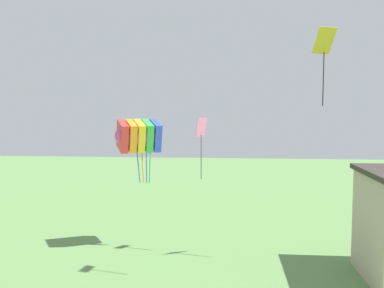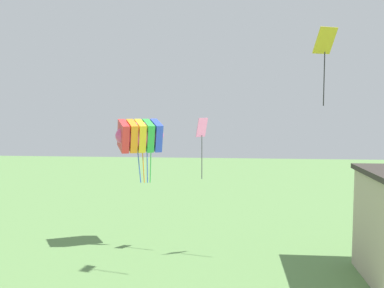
# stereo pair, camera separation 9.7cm
# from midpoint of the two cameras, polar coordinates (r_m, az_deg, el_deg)

# --- Properties ---
(kite_rainbow_parafoil) EXTENTS (3.18, 2.75, 3.51)m
(kite_rainbow_parafoil) POSITION_cam_midpoint_polar(r_m,az_deg,el_deg) (23.63, -6.86, 1.11)
(kite_rainbow_parafoil) COLOR #E54C8C
(kite_pink_diamond) EXTENTS (0.62, 0.72, 3.21)m
(kite_pink_diamond) POSITION_cam_midpoint_polar(r_m,az_deg,el_deg) (22.33, 1.46, 1.10)
(kite_pink_diamond) COLOR pink
(kite_yellow_diamond) EXTENTS (1.13, 0.97, 3.62)m
(kite_yellow_diamond) POSITION_cam_midpoint_polar(r_m,az_deg,el_deg) (21.45, 17.43, 12.06)
(kite_yellow_diamond) COLOR yellow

